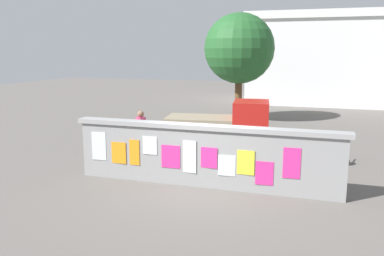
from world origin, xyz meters
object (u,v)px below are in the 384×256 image
(bicycle_near, at_px, (293,166))
(tree_roadside, at_px, (239,49))
(auto_rickshaw_truck, at_px, (223,127))
(motorcycle, at_px, (315,148))
(person_walking, at_px, (141,130))

(bicycle_near, distance_m, tree_roadside, 10.27)
(auto_rickshaw_truck, xyz_separation_m, bicycle_near, (2.63, -2.38, -0.54))
(motorcycle, relative_size, bicycle_near, 1.12)
(tree_roadside, bearing_deg, motorcycle, -60.77)
(auto_rickshaw_truck, xyz_separation_m, tree_roadside, (-0.80, 6.71, 2.78))
(bicycle_near, bearing_deg, auto_rickshaw_truck, 137.77)
(tree_roadside, bearing_deg, auto_rickshaw_truck, -83.22)
(bicycle_near, relative_size, person_walking, 1.03)
(auto_rickshaw_truck, xyz_separation_m, person_walking, (-2.38, -1.71, 0.09))
(bicycle_near, bearing_deg, motorcycle, 74.61)
(bicycle_near, xyz_separation_m, tree_roadside, (-3.43, 9.10, 3.31))
(motorcycle, height_order, bicycle_near, bicycle_near)
(auto_rickshaw_truck, bearing_deg, person_walking, -144.41)
(bicycle_near, bearing_deg, tree_roadside, 110.63)
(motorcycle, bearing_deg, person_walking, -166.69)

